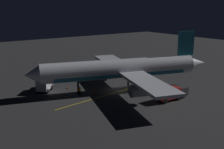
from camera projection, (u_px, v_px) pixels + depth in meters
ground_plane at (120, 91)px, 54.68m from camera, size 180.00×180.00×0.20m
apron_guide_stripe at (106, 95)px, 51.69m from camera, size 3.19×21.99×0.01m
airliner at (123, 69)px, 53.82m from camera, size 33.43×36.18×11.18m
baggage_truck at (45, 84)px, 54.22m from camera, size 5.49×5.14×2.55m
catering_truck at (171, 93)px, 48.95m from camera, size 2.42×6.56×2.17m
ground_crew_worker at (80, 91)px, 51.37m from camera, size 0.40×0.40×1.74m
traffic_cone_near_left at (68, 87)px, 55.72m from camera, size 0.50×0.50×0.55m
traffic_cone_near_right at (95, 93)px, 52.14m from camera, size 0.50×0.50×0.55m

